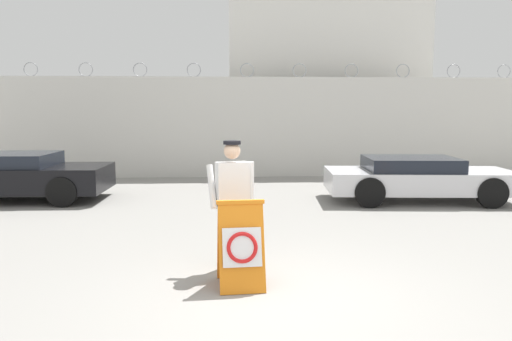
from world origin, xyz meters
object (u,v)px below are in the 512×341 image
object	(u,v)px
barricade_sign	(241,244)
parked_car_front_coupe	(20,176)
parked_car_far_side	(417,178)
security_guard	(232,197)

from	to	relation	value
barricade_sign	parked_car_front_coupe	size ratio (longest dim) A/B	0.27
barricade_sign	parked_car_far_side	distance (m)	7.38
barricade_sign	security_guard	size ratio (longest dim) A/B	0.62
parked_car_front_coupe	parked_car_far_side	xyz separation A→B (m)	(9.91, -0.60, -0.04)
barricade_sign	parked_car_far_side	bearing A→B (deg)	47.54
security_guard	parked_car_front_coupe	bearing A→B (deg)	-61.74
barricade_sign	parked_car_front_coupe	distance (m)	8.38
parked_car_front_coupe	parked_car_far_side	world-z (taller)	parked_car_front_coupe
security_guard	parked_car_front_coupe	distance (m)	7.74
barricade_sign	parked_car_front_coupe	xyz separation A→B (m)	(-5.38, 6.43, 0.07)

